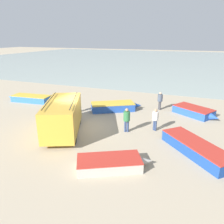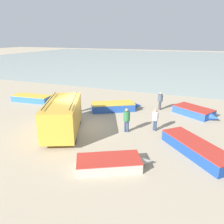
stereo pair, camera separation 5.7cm
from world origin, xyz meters
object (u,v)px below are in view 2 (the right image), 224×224
(parked_van, at_px, (63,116))
(fishing_rowboat_2, at_px, (30,98))
(fishing_rowboat_4, at_px, (199,150))
(fisherman_1, at_px, (160,99))
(fishing_rowboat_3, at_px, (195,112))
(fisherman_3, at_px, (127,118))
(fisherman_2, at_px, (155,118))
(fishing_rowboat_0, at_px, (111,163))
(fishing_rowboat_1, at_px, (114,106))
(fisherman_0, at_px, (76,101))

(parked_van, relative_size, fishing_rowboat_2, 1.14)
(fishing_rowboat_4, bearing_deg, fisherman_1, 161.12)
(parked_van, relative_size, fisherman_1, 3.33)
(fishing_rowboat_3, distance_m, fishing_rowboat_4, 7.03)
(fishing_rowboat_3, bearing_deg, fisherman_3, -96.92)
(parked_van, distance_m, fisherman_2, 6.42)
(fishing_rowboat_0, relative_size, fishing_rowboat_1, 0.86)
(fisherman_3, bearing_deg, fishing_rowboat_0, 176.63)
(fishing_rowboat_1, relative_size, fisherman_2, 2.81)
(fishing_rowboat_0, distance_m, fishing_rowboat_4, 5.06)
(fishing_rowboat_0, bearing_deg, parked_van, 120.68)
(fishing_rowboat_0, bearing_deg, fishing_rowboat_3, 41.52)
(fisherman_1, height_order, fisherman_3, fisherman_3)
(fishing_rowboat_4, relative_size, fisherman_0, 2.79)
(parked_van, height_order, fisherman_0, parked_van)
(fishing_rowboat_3, relative_size, fisherman_1, 2.34)
(parked_van, relative_size, fishing_rowboat_4, 1.16)
(parked_van, xyz_separation_m, fishing_rowboat_0, (4.68, -2.82, -0.96))
(fisherman_2, bearing_deg, fishing_rowboat_1, -91.22)
(fishing_rowboat_0, distance_m, fisherman_2, 5.69)
(fisherman_1, bearing_deg, fishing_rowboat_1, -15.15)
(fisherman_1, height_order, fisherman_2, fisherman_1)
(parked_van, relative_size, fisherman_0, 3.24)
(fisherman_3, bearing_deg, parked_van, 101.77)
(fishing_rowboat_1, height_order, fishing_rowboat_4, fishing_rowboat_1)
(fishing_rowboat_1, bearing_deg, fisherman_2, -67.62)
(fisherman_1, distance_m, fisherman_3, 5.95)
(fisherman_2, relative_size, fisherman_3, 0.94)
(fishing_rowboat_1, height_order, fisherman_2, fisherman_2)
(fishing_rowboat_0, height_order, fishing_rowboat_3, fishing_rowboat_3)
(fishing_rowboat_3, bearing_deg, parked_van, -107.62)
(fishing_rowboat_4, height_order, fisherman_2, fisherman_2)
(fishing_rowboat_2, height_order, fishing_rowboat_3, fishing_rowboat_3)
(fishing_rowboat_0, xyz_separation_m, fishing_rowboat_4, (4.11, 2.95, 0.06))
(fishing_rowboat_3, relative_size, fisherman_2, 2.38)
(fisherman_0, relative_size, fisherman_1, 1.03)
(fisherman_0, distance_m, fisherman_3, 5.89)
(fisherman_1, bearing_deg, fishing_rowboat_3, 133.93)
(fisherman_2, bearing_deg, parked_van, -29.61)
(fishing_rowboat_1, bearing_deg, fishing_rowboat_4, -69.49)
(fishing_rowboat_1, relative_size, fisherman_0, 2.69)
(fishing_rowboat_1, xyz_separation_m, fisherman_1, (3.80, 1.64, 0.65))
(fishing_rowboat_1, relative_size, fishing_rowboat_3, 1.18)
(fishing_rowboat_4, relative_size, fisherman_2, 2.92)
(fisherman_2, bearing_deg, fishing_rowboat_2, -65.76)
(fishing_rowboat_4, bearing_deg, fishing_rowboat_3, 139.66)
(fishing_rowboat_0, bearing_deg, fishing_rowboat_4, 7.36)
(fishing_rowboat_0, height_order, fishing_rowboat_4, fishing_rowboat_4)
(fishing_rowboat_0, xyz_separation_m, fisherman_3, (-0.67, 4.56, 0.76))
(parked_van, distance_m, fisherman_0, 4.29)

